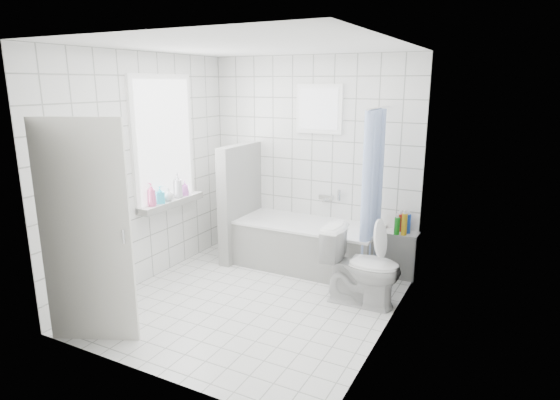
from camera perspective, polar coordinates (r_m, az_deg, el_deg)
The scene contains 19 objects.
ground at distance 5.12m, azimuth -3.26°, elevation -12.15°, with size 3.00×3.00×0.00m, color white.
ceiling at distance 4.61m, azimuth -3.73°, elevation 18.25°, with size 3.00×3.00×0.00m, color white.
wall_back at distance 6.01m, azimuth 3.89°, elevation 4.84°, with size 2.80×0.02×2.60m, color white.
wall_front at distance 3.53m, azimuth -16.04°, elevation -2.33°, with size 2.80×0.02×2.60m, color white.
wall_left at distance 5.53m, azimuth -16.05°, elevation 3.52°, with size 0.02×3.00×2.60m, color white.
wall_right at distance 4.17m, azimuth 13.28°, elevation 0.34°, with size 0.02×3.00×2.60m, color white.
window_left at distance 5.68m, azimuth -13.85°, elevation 6.98°, with size 0.01×0.90×1.40m, color white.
window_back at distance 5.86m, azimuth 4.73°, elevation 10.99°, with size 0.50×0.01×0.50m, color white.
window_sill at distance 5.78m, azimuth -13.08°, elevation -0.32°, with size 0.18×1.02×0.08m, color white.
door at distance 4.37m, azimuth -22.62°, elevation -3.86°, with size 0.04×0.80×2.00m, color silver.
bathtub at distance 5.88m, azimuth 3.38°, elevation -5.53°, with size 1.77×0.77×0.58m.
partition_wall at distance 6.13m, azimuth -4.86°, elevation -0.24°, with size 0.15×0.85×1.50m, color white.
tiled_ledge at distance 5.80m, azimuth 14.41°, elevation -6.44°, with size 0.40×0.24×0.55m, color white.
toilet at distance 4.98m, azimuth 9.95°, elevation -7.98°, with size 0.46×0.81×0.82m, color white.
curtain_rod at distance 5.24m, azimuth 11.95°, elevation 10.92°, with size 0.02×0.02×0.80m, color silver.
shower_curtain at distance 5.24m, azimuth 11.06°, elevation 1.00°, with size 0.14×0.48×1.78m, color #4368C7, non-canonical shape.
tub_faucet at distance 5.98m, azimuth 5.65°, elevation 0.36°, with size 0.18×0.06×0.06m, color silver.
sill_bottles at distance 5.70m, azimuth -13.43°, elevation 1.12°, with size 0.16×0.71×0.31m.
ledge_bottles at distance 5.64m, azimuth 14.70°, elevation -2.86°, with size 0.16×0.20×0.26m.
Camera 1 is at (2.36, -3.94, 2.27)m, focal length 30.00 mm.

